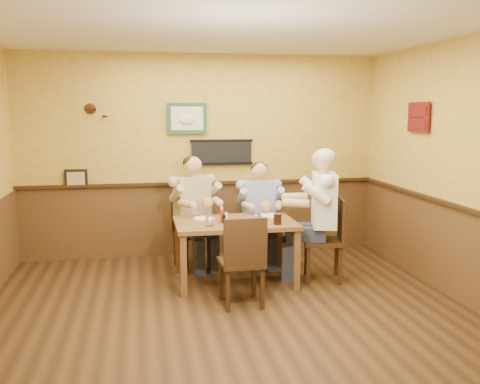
% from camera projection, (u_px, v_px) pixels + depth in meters
% --- Properties ---
extents(room, '(5.02, 5.03, 2.81)m').
position_uv_depth(room, '(242.00, 147.00, 5.18)').
color(room, '#311F0E').
rests_on(room, ground).
extents(dining_table, '(1.40, 0.90, 0.75)m').
position_uv_depth(dining_table, '(235.00, 229.00, 6.27)').
color(dining_table, brown).
rests_on(dining_table, ground).
extents(chair_back_left, '(0.54, 0.54, 0.91)m').
position_uv_depth(chair_back_left, '(193.00, 232.00, 6.97)').
color(chair_back_left, '#382311').
rests_on(chair_back_left, ground).
extents(chair_back_right, '(0.40, 0.40, 0.86)m').
position_uv_depth(chair_back_right, '(259.00, 232.00, 7.11)').
color(chair_back_right, '#382311').
rests_on(chair_back_right, ground).
extents(chair_right_end, '(0.56, 0.56, 1.00)m').
position_uv_depth(chair_right_end, '(323.00, 239.00, 6.42)').
color(chair_right_end, '#382311').
rests_on(chair_right_end, ground).
extents(chair_near_side, '(0.46, 0.46, 0.97)m').
position_uv_depth(chair_near_side, '(241.00, 260.00, 5.59)').
color(chair_near_side, '#382311').
rests_on(chair_near_side, ground).
extents(diner_tan_shirt, '(0.77, 0.77, 1.31)m').
position_uv_depth(diner_tan_shirt, '(192.00, 217.00, 6.94)').
color(diner_tan_shirt, beige).
rests_on(diner_tan_shirt, ground).
extents(diner_blue_polo, '(0.57, 0.57, 1.22)m').
position_uv_depth(diner_blue_polo, '(259.00, 218.00, 7.09)').
color(diner_blue_polo, '#8FA8D6').
rests_on(diner_blue_polo, ground).
extents(diner_white_elder, '(0.80, 0.80, 1.43)m').
position_uv_depth(diner_white_elder, '(324.00, 222.00, 6.39)').
color(diner_white_elder, white).
rests_on(diner_white_elder, ground).
extents(water_glass_left, '(0.11, 0.11, 0.13)m').
position_uv_depth(water_glass_left, '(210.00, 220.00, 5.99)').
color(water_glass_left, white).
rests_on(water_glass_left, dining_table).
extents(water_glass_mid, '(0.10, 0.10, 0.13)m').
position_uv_depth(water_glass_mid, '(257.00, 219.00, 6.05)').
color(water_glass_mid, silver).
rests_on(water_glass_mid, dining_table).
extents(cola_tumbler, '(0.11, 0.11, 0.12)m').
position_uv_depth(cola_tumbler, '(278.00, 219.00, 6.06)').
color(cola_tumbler, black).
rests_on(cola_tumbler, dining_table).
extents(hot_sauce_bottle, '(0.05, 0.05, 0.18)m').
position_uv_depth(hot_sauce_bottle, '(222.00, 215.00, 6.14)').
color(hot_sauce_bottle, '#B02A12').
rests_on(hot_sauce_bottle, dining_table).
extents(salt_shaker, '(0.05, 0.05, 0.10)m').
position_uv_depth(salt_shaker, '(226.00, 216.00, 6.28)').
color(salt_shaker, silver).
rests_on(salt_shaker, dining_table).
extents(pepper_shaker, '(0.05, 0.05, 0.10)m').
position_uv_depth(pepper_shaker, '(224.00, 219.00, 6.12)').
color(pepper_shaker, black).
rests_on(pepper_shaker, dining_table).
extents(plate_far_left, '(0.26, 0.26, 0.02)m').
position_uv_depth(plate_far_left, '(204.00, 219.00, 6.35)').
color(plate_far_left, white).
rests_on(plate_far_left, dining_table).
extents(plate_far_right, '(0.27, 0.27, 0.02)m').
position_uv_depth(plate_far_right, '(270.00, 215.00, 6.54)').
color(plate_far_right, white).
rests_on(plate_far_right, dining_table).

